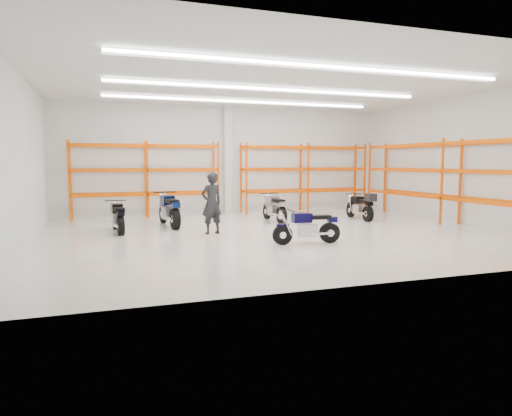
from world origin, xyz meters
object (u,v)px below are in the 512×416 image
object	(u,v)px
motorcycle_back_b	(169,211)
standing_man	(212,203)
motorcycle_back_c	(275,209)
motorcycle_back_d	(361,207)
motorcycle_back_a	(118,218)
structural_column	(228,160)
motorcycle_main	(310,228)

from	to	relation	value
motorcycle_back_b	standing_man	xyz separation A→B (m)	(0.99, -2.01, 0.40)
motorcycle_back_c	motorcycle_back_d	world-z (taller)	motorcycle_back_d
motorcycle_back_a	structural_column	world-z (taller)	structural_column
motorcycle_main	motorcycle_back_a	world-z (taller)	motorcycle_back_a
motorcycle_back_c	standing_man	world-z (taller)	standing_man
motorcycle_back_c	structural_column	xyz separation A→B (m)	(-0.90, 3.21, 1.77)
motorcycle_back_b	standing_man	distance (m)	2.28
motorcycle_main	standing_man	distance (m)	3.29
motorcycle_main	structural_column	xyz separation A→B (m)	(-0.14, 7.75, 1.82)
structural_column	standing_man	bearing A→B (deg)	-110.32
motorcycle_back_c	structural_column	size ratio (longest dim) A/B	0.46
motorcycle_main	structural_column	distance (m)	7.96
motorcycle_back_d	structural_column	size ratio (longest dim) A/B	0.45
standing_man	motorcycle_back_c	bearing A→B (deg)	-160.02
motorcycle_main	motorcycle_back_c	distance (m)	4.60
motorcycle_back_c	standing_man	distance (m)	3.53
motorcycle_back_c	standing_man	xyz separation A→B (m)	(-2.84, -2.03, 0.45)
motorcycle_back_c	motorcycle_back_d	xyz separation A→B (m)	(3.28, -0.55, 0.02)
motorcycle_back_a	structural_column	xyz separation A→B (m)	(4.64, 4.05, 1.79)
motorcycle_main	motorcycle_back_d	bearing A→B (deg)	44.60
motorcycle_main	standing_man	world-z (taller)	standing_man
motorcycle_back_b	motorcycle_back_c	size ratio (longest dim) A/B	1.12
motorcycle_main	motorcycle_back_a	xyz separation A→B (m)	(-4.77, 3.70, 0.02)
motorcycle_main	motorcycle_back_a	size ratio (longest dim) A/B	0.95
motorcycle_back_b	motorcycle_back_d	bearing A→B (deg)	-4.20
motorcycle_back_b	structural_column	distance (m)	4.69
motorcycle_back_b	standing_man	world-z (taller)	standing_man
motorcycle_back_c	standing_man	bearing A→B (deg)	-144.44
structural_column	motorcycle_back_b	bearing A→B (deg)	-132.21
motorcycle_back_b	motorcycle_back_a	bearing A→B (deg)	-154.44
standing_man	motorcycle_back_d	bearing A→B (deg)	178.05
motorcycle_back_b	motorcycle_back_d	size ratio (longest dim) A/B	1.15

